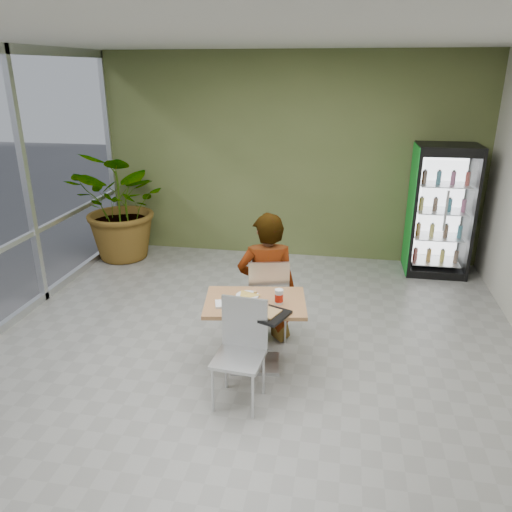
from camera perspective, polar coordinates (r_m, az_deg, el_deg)
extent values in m
plane|color=gray|center=(5.31, -1.26, -12.79)|extent=(7.00, 7.00, 0.00)
cube|color=#A27B45|center=(5.01, -0.09, -5.35)|extent=(1.10, 0.85, 0.04)
cylinder|color=silver|center=(5.19, -0.09, -9.07)|extent=(0.10, 0.10, 0.71)
cube|color=silver|center=(5.36, -0.09, -12.18)|extent=(0.56, 0.47, 0.04)
cube|color=silver|center=(5.70, 1.31, -4.89)|extent=(0.53, 0.53, 0.03)
cube|color=silver|center=(5.40, 1.49, -3.33)|extent=(0.44, 0.13, 0.52)
cylinder|color=silver|center=(5.98, 2.97, -6.10)|extent=(0.03, 0.03, 0.47)
cylinder|color=silver|center=(5.96, -0.66, -6.19)|extent=(0.03, 0.03, 0.47)
cylinder|color=silver|center=(5.65, 3.36, -7.82)|extent=(0.03, 0.03, 0.47)
cylinder|color=silver|center=(5.63, -0.50, -7.93)|extent=(0.03, 0.03, 0.47)
cube|color=silver|center=(4.60, -2.02, -11.68)|extent=(0.47, 0.47, 0.03)
cube|color=silver|center=(4.64, -1.29, -7.66)|extent=(0.44, 0.07, 0.52)
cylinder|color=silver|center=(4.64, -4.96, -14.94)|extent=(0.02, 0.02, 0.47)
cylinder|color=silver|center=(4.54, -0.37, -15.72)|extent=(0.02, 0.02, 0.47)
cylinder|color=silver|center=(4.93, -3.45, -12.53)|extent=(0.02, 0.02, 0.47)
cylinder|color=silver|center=(4.84, 0.86, -13.19)|extent=(0.02, 0.02, 0.47)
imported|color=black|center=(5.60, 1.24, -3.91)|extent=(0.74, 0.57, 1.80)
cylinder|color=silver|center=(5.10, -0.99, -4.53)|extent=(0.23, 0.23, 0.01)
cylinder|color=silver|center=(4.92, 2.64, -4.73)|extent=(0.08, 0.08, 0.14)
cylinder|color=red|center=(4.92, 2.64, -4.78)|extent=(0.08, 0.08, 0.08)
cylinder|color=silver|center=(4.89, 2.66, -3.93)|extent=(0.09, 0.09, 0.01)
cube|color=silver|center=(4.93, -3.69, -5.47)|extent=(0.21, 0.21, 0.02)
cube|color=black|center=(4.74, 0.67, -6.51)|extent=(0.57, 0.50, 0.03)
cube|color=black|center=(7.85, 20.37, 4.86)|extent=(0.88, 0.68, 1.93)
cube|color=green|center=(7.78, 17.18, 5.11)|extent=(0.02, 0.66, 1.89)
cube|color=white|center=(7.53, 20.77, 4.34)|extent=(0.69, 0.02, 1.54)
imported|color=#276128|center=(8.22, -14.80, 5.62)|extent=(2.02, 1.90, 1.78)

